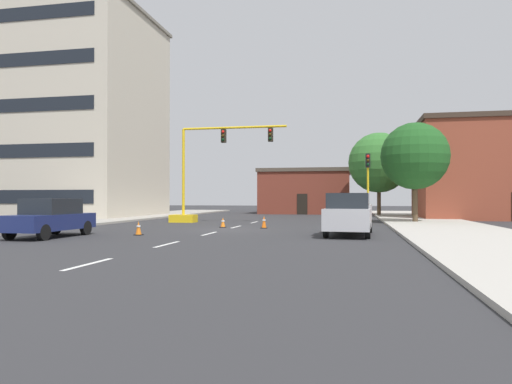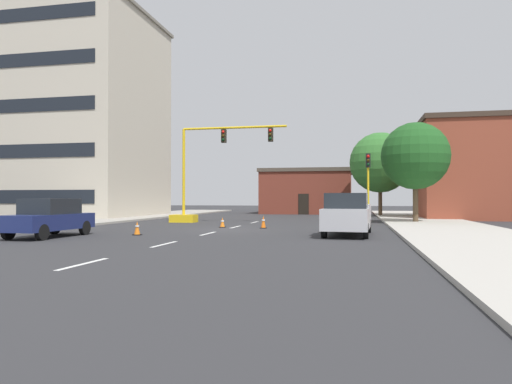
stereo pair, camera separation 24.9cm
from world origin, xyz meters
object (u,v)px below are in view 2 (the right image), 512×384
Objects in this scene: tree_right_far at (380,163)px; sedan_navy_near_left at (49,217)px; tree_right_mid at (415,156)px; traffic_cone_roadside_a at (137,228)px; traffic_light_pole_right at (368,172)px; traffic_cone_roadside_b at (263,222)px; traffic_cone_roadside_c at (222,222)px; traffic_signal_gantry at (197,192)px; pickup_truck_silver at (348,215)px.

sedan_navy_near_left is at bearing -119.85° from tree_right_far.
tree_right_mid is 19.91m from traffic_cone_roadside_a.
traffic_light_pole_right is at bearing 48.25° from traffic_cone_roadside_a.
traffic_cone_roadside_c is at bearing 173.79° from traffic_cone_roadside_b.
traffic_cone_roadside_c is (3.34, -5.16, -1.91)m from traffic_signal_gantry.
tree_right_far is (1.47, 13.49, 1.61)m from traffic_light_pole_right.
traffic_cone_roadside_b is at bearing -134.67° from traffic_light_pole_right.
traffic_cone_roadside_c is at bearing -57.08° from traffic_signal_gantry.
traffic_cone_roadside_b is (4.92, 6.17, 0.04)m from traffic_cone_roadside_a.
traffic_signal_gantry is 11.27× the size of traffic_cone_roadside_b.
traffic_signal_gantry is at bearing 79.78° from sedan_navy_near_left.
pickup_truck_silver is (-2.68, -23.87, -4.16)m from tree_right_far.
traffic_signal_gantry reaches higher than traffic_cone_roadside_b.
tree_right_far is 32.18m from sedan_navy_near_left.
tree_right_mid is (3.19, 0.93, 1.12)m from traffic_light_pole_right.
sedan_navy_near_left reaches higher than traffic_cone_roadside_a.
tree_right_mid is 23.49m from sedan_navy_near_left.
tree_right_far reaches higher than traffic_cone_roadside_b.
traffic_cone_roadside_c is (-2.55, 0.28, -0.07)m from traffic_cone_roadside_b.
traffic_cone_roadside_a is at bearing -85.21° from traffic_signal_gantry.
traffic_signal_gantry reaches higher than traffic_cone_roadside_c.
traffic_cone_roadside_b is (-6.10, -6.17, -3.16)m from traffic_light_pole_right.
tree_right_mid reaches higher than traffic_signal_gantry.
traffic_light_pole_right is 0.87× the size of pickup_truck_silver.
pickup_truck_silver is 8.20× the size of traffic_cone_roadside_a.
sedan_navy_near_left is at bearing -163.96° from pickup_truck_silver.
tree_right_mid is 10.38× the size of traffic_cone_roadside_a.
tree_right_far is at bearing 83.59° from pickup_truck_silver.
traffic_signal_gantry reaches higher than sedan_navy_near_left.
tree_right_mid is 1.27× the size of pickup_truck_silver.
traffic_cone_roadside_a is at bearing -128.54° from traffic_cone_roadside_b.
traffic_light_pole_right is at bearing 45.33° from traffic_cone_roadside_b.
pickup_truck_silver is 9.11× the size of traffic_cone_roadside_c.
tree_right_far is 24.38m from pickup_truck_silver.
tree_right_mid is 9.33× the size of traffic_cone_roadside_b.
tree_right_far is at bearing 64.21° from traffic_cone_roadside_a.
sedan_navy_near_left reaches higher than traffic_cone_roadside_b.
pickup_truck_silver is (10.77, -9.65, -1.23)m from traffic_signal_gantry.
traffic_cone_roadside_c is (5.76, 8.28, -0.59)m from sedan_navy_near_left.
traffic_light_pole_right is at bearing -163.81° from tree_right_mid.
tree_right_far reaches higher than tree_right_mid.
traffic_light_pole_right is (11.98, 0.73, 1.32)m from traffic_signal_gantry.
pickup_truck_silver is at bearing -31.13° from traffic_cone_roadside_c.
tree_right_far is 1.15× the size of tree_right_mid.
traffic_light_pole_right is 3.51m from tree_right_mid.
traffic_cone_roadside_b is (-7.57, -19.66, -4.77)m from tree_right_far.
pickup_truck_silver is at bearing -40.77° from traffic_cone_roadside_b.
traffic_signal_gantry is 13.93× the size of traffic_cone_roadside_c.
traffic_cone_roadside_a reaches higher than traffic_cone_roadside_c.
traffic_cone_roadside_a is at bearing -110.16° from traffic_cone_roadside_c.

